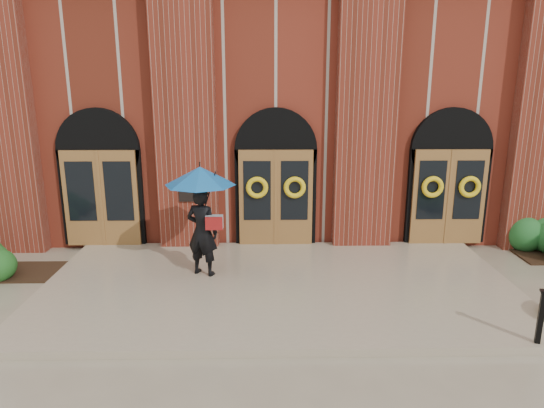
{
  "coord_description": "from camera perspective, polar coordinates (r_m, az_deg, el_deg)",
  "views": [
    {
      "loc": [
        -0.29,
        -9.46,
        4.37
      ],
      "look_at": [
        -0.12,
        1.0,
        1.68
      ],
      "focal_mm": 32.0,
      "sensor_mm": 36.0,
      "label": 1
    }
  ],
  "objects": [
    {
      "name": "ground",
      "position": [
        10.43,
        0.79,
        -10.35
      ],
      "size": [
        90.0,
        90.0,
        0.0
      ],
      "primitive_type": "plane",
      "color": "gray",
      "rests_on": "ground"
    },
    {
      "name": "man_with_umbrella",
      "position": [
        10.54,
        -8.33,
        0.46
      ],
      "size": [
        1.98,
        1.98,
        2.43
      ],
      "rotation": [
        0.0,
        0.0,
        2.77
      ],
      "color": "black",
      "rests_on": "landing"
    },
    {
      "name": "church_building",
      "position": [
        18.27,
        0.0,
        11.71
      ],
      "size": [
        16.2,
        12.53,
        7.0
      ],
      "color": "maroon",
      "rests_on": "ground"
    },
    {
      "name": "landing",
      "position": [
        10.53,
        0.76,
        -9.63
      ],
      "size": [
        10.0,
        5.3,
        0.15
      ],
      "primitive_type": "cube",
      "color": "gray",
      "rests_on": "ground"
    },
    {
      "name": "metal_post",
      "position": [
        9.2,
        29.08,
        -11.4
      ],
      "size": [
        0.16,
        0.16,
        0.94
      ],
      "rotation": [
        0.0,
        0.0,
        -0.3
      ],
      "color": "black",
      "rests_on": "landing"
    }
  ]
}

